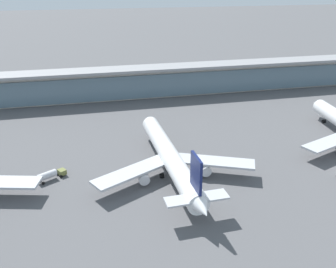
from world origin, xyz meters
The scene contains 4 objects.
ground_plane centered at (0.00, 0.00, 0.00)m, with size 1200.00×1200.00×0.00m, color #515154.
airliner_centre_stand centered at (-2.00, 0.86, 5.37)m, with size 49.28×64.06×17.07m.
service_truck_mid_apron_olive centered at (-37.46, 5.32, 1.71)m, with size 8.56×6.29×2.95m.
terminal_building centered at (0.00, 78.60, 7.87)m, with size 255.61×12.80×15.20m.
Camera 1 is at (-24.75, -94.47, 55.92)m, focal length 39.23 mm.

